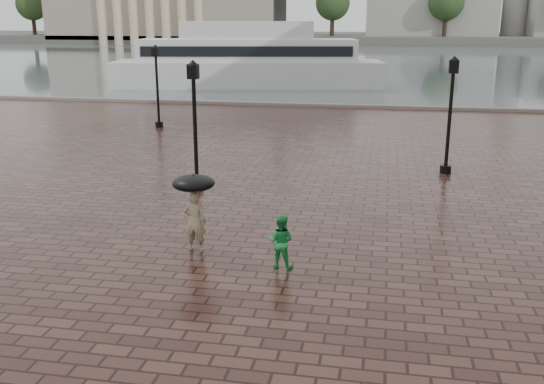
{
  "coord_description": "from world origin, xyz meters",
  "views": [
    {
      "loc": [
        0.54,
        -10.18,
        5.88
      ],
      "look_at": [
        -2.35,
        5.2,
        1.4
      ],
      "focal_mm": 40.0,
      "sensor_mm": 36.0,
      "label": 1
    }
  ],
  "objects_px": {
    "child_pedestrian": "(281,242)",
    "ferry_near": "(248,60)",
    "street_lamps": "(255,105)",
    "adult_pedestrian": "(195,221)"
  },
  "relations": [
    {
      "from": "street_lamps",
      "to": "child_pedestrian",
      "type": "xyz_separation_m",
      "value": [
        3.2,
        -11.88,
        -1.66
      ]
    },
    {
      "from": "street_lamps",
      "to": "adult_pedestrian",
      "type": "bearing_deg",
      "value": -85.84
    },
    {
      "from": "child_pedestrian",
      "to": "ferry_near",
      "type": "height_order",
      "value": "ferry_near"
    },
    {
      "from": "ferry_near",
      "to": "street_lamps",
      "type": "bearing_deg",
      "value": -86.96
    },
    {
      "from": "child_pedestrian",
      "to": "ferry_near",
      "type": "bearing_deg",
      "value": -68.4
    },
    {
      "from": "ferry_near",
      "to": "adult_pedestrian",
      "type": "bearing_deg",
      "value": -89.54
    },
    {
      "from": "adult_pedestrian",
      "to": "street_lamps",
      "type": "bearing_deg",
      "value": -84.38
    },
    {
      "from": "street_lamps",
      "to": "adult_pedestrian",
      "type": "relative_size",
      "value": 9.46
    },
    {
      "from": "child_pedestrian",
      "to": "ferry_near",
      "type": "relative_size",
      "value": 0.05
    },
    {
      "from": "adult_pedestrian",
      "to": "child_pedestrian",
      "type": "relative_size",
      "value": 1.22
    }
  ]
}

